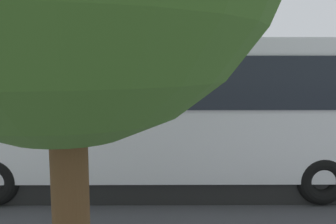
% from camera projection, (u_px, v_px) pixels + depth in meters
% --- Properties ---
extents(ground_plane, '(80.00, 80.00, 0.00)m').
position_uv_depth(ground_plane, '(212.00, 140.00, 13.48)').
color(ground_plane, '#424247').
extents(tour_bus, '(9.18, 2.72, 3.25)m').
position_uv_depth(tour_bus, '(159.00, 114.00, 8.31)').
color(tour_bus, silver).
rests_on(tour_bus, ground_plane).
extents(spectator_far_left, '(0.58, 0.36, 1.77)m').
position_uv_depth(spectator_far_left, '(244.00, 120.00, 11.31)').
color(spectator_far_left, black).
rests_on(spectator_far_left, ground_plane).
extents(spectator_left, '(0.58, 0.38, 1.70)m').
position_uv_depth(spectator_left, '(202.00, 122.00, 11.12)').
color(spectator_left, '#473823').
rests_on(spectator_left, ground_plane).
extents(spectator_centre, '(0.58, 0.36, 1.72)m').
position_uv_depth(spectator_centre, '(157.00, 122.00, 11.17)').
color(spectator_centre, black).
rests_on(spectator_centre, ground_plane).
extents(spectator_right, '(0.58, 0.34, 1.71)m').
position_uv_depth(spectator_right, '(116.00, 121.00, 11.31)').
color(spectator_right, black).
rests_on(spectator_right, ground_plane).
extents(parked_motorcycle_silver, '(2.05, 0.58, 0.99)m').
position_uv_depth(parked_motorcycle_silver, '(291.00, 145.00, 10.53)').
color(parked_motorcycle_silver, black).
rests_on(parked_motorcycle_silver, ground_plane).
extents(stunt_motorcycle, '(1.82, 0.74, 1.94)m').
position_uv_depth(stunt_motorcycle, '(159.00, 106.00, 14.90)').
color(stunt_motorcycle, black).
rests_on(stunt_motorcycle, ground_plane).
extents(traffic_cone, '(0.34, 0.34, 0.63)m').
position_uv_depth(traffic_cone, '(212.00, 125.00, 14.88)').
color(traffic_cone, orange).
rests_on(traffic_cone, ground_plane).
extents(bay_line_a, '(0.16, 3.79, 0.01)m').
position_uv_depth(bay_line_a, '(296.00, 133.00, 14.84)').
color(bay_line_a, white).
rests_on(bay_line_a, ground_plane).
extents(bay_line_b, '(0.16, 3.63, 0.01)m').
position_uv_depth(bay_line_b, '(233.00, 133.00, 14.87)').
color(bay_line_b, white).
rests_on(bay_line_b, ground_plane).
extents(bay_line_c, '(0.16, 4.12, 0.01)m').
position_uv_depth(bay_line_c, '(171.00, 132.00, 14.90)').
color(bay_line_c, white).
rests_on(bay_line_c, ground_plane).
extents(bay_line_d, '(0.16, 3.93, 0.01)m').
position_uv_depth(bay_line_d, '(108.00, 132.00, 14.92)').
color(bay_line_d, white).
rests_on(bay_line_d, ground_plane).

